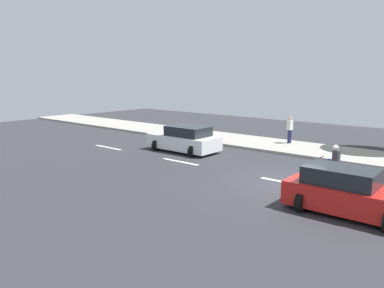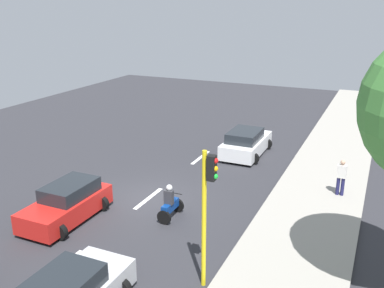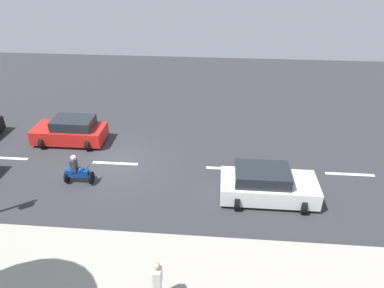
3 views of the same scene
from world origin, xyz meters
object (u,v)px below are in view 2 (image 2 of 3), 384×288
object	(u,v)px
motorcycle	(170,204)
traffic_light_corner	(207,201)
car_red	(67,204)
pedestrian_near_signal	(341,176)
car_white	(246,143)

from	to	relation	value
motorcycle	traffic_light_corner	bearing A→B (deg)	-49.01
car_red	traffic_light_corner	distance (m)	7.41
pedestrian_near_signal	traffic_light_corner	bearing A→B (deg)	-109.90
car_white	pedestrian_near_signal	distance (m)	6.94
car_red	car_white	bearing A→B (deg)	68.50
car_white	motorcycle	distance (m)	8.87
car_red	motorcycle	distance (m)	4.21
motorcycle	pedestrian_near_signal	bearing A→B (deg)	38.83
pedestrian_near_signal	car_white	bearing A→B (deg)	145.59
car_red	traffic_light_corner	xyz separation A→B (m)	(6.86, -1.70, 2.22)
traffic_light_corner	car_red	bearing A→B (deg)	166.04
car_red	pedestrian_near_signal	size ratio (longest dim) A/B	2.38
car_white	motorcycle	size ratio (longest dim) A/B	2.79
car_white	pedestrian_near_signal	bearing A→B (deg)	-34.41
motorcycle	traffic_light_corner	distance (m)	5.21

